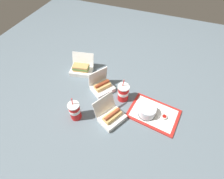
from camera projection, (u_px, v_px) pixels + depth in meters
ground_plane at (116, 97)px, 1.46m from camera, size 3.20×3.20×0.00m
food_tray at (154, 114)px, 1.35m from camera, size 0.40×0.31×0.01m
cake_container at (147, 111)px, 1.31m from camera, size 0.13×0.13×0.08m
ketchup_cup at (164, 117)px, 1.30m from camera, size 0.04×0.04×0.02m
napkin_stack at (164, 113)px, 1.34m from camera, size 0.10×0.10×0.00m
plastic_fork at (164, 123)px, 1.28m from camera, size 0.11×0.05×0.00m
clamshell_hotdog_front at (102, 86)px, 1.48m from camera, size 0.23×0.23×0.19m
clamshell_sandwich_center at (81, 69)px, 1.62m from camera, size 0.23×0.21×0.15m
clamshell_hotdog_left at (111, 116)px, 1.29m from camera, size 0.24×0.24×0.17m
soda_cup_left at (75, 111)px, 1.27m from camera, size 0.09×0.09×0.21m
soda_cup_right at (123, 92)px, 1.39m from camera, size 0.09×0.09×0.21m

